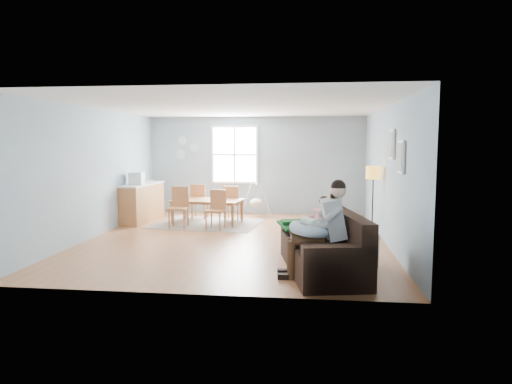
# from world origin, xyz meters

# --- Properties ---
(room) EXTENTS (8.40, 9.40, 3.90)m
(room) POSITION_xyz_m (0.00, 0.00, 2.42)
(room) COLOR #A9643C
(window) EXTENTS (1.32, 0.08, 1.62)m
(window) POSITION_xyz_m (-0.60, 3.46, 1.65)
(window) COLOR white
(window) RESTS_ON room
(pictures) EXTENTS (0.05, 1.34, 0.74)m
(pictures) POSITION_xyz_m (2.97, -1.05, 1.85)
(pictures) COLOR white
(pictures) RESTS_ON room
(wall_plates) EXTENTS (0.67, 0.02, 0.66)m
(wall_plates) POSITION_xyz_m (-2.00, 3.47, 1.83)
(wall_plates) COLOR #9EB3BE
(wall_plates) RESTS_ON room
(sofa) EXTENTS (1.39, 2.43, 0.93)m
(sofa) POSITION_xyz_m (1.76, -2.18, 0.33)
(sofa) COLOR black
(sofa) RESTS_ON room
(green_throw) EXTENTS (1.21, 1.06, 0.04)m
(green_throw) POSITION_xyz_m (1.53, -1.45, 0.59)
(green_throw) COLOR #155D29
(green_throw) RESTS_ON sofa
(beige_pillow) EXTENTS (0.27, 0.54, 0.52)m
(beige_pillow) POSITION_xyz_m (1.88, -1.55, 0.83)
(beige_pillow) COLOR #C3B695
(beige_pillow) RESTS_ON sofa
(father) EXTENTS (1.02, 0.49, 1.45)m
(father) POSITION_xyz_m (1.67, -2.53, 0.78)
(father) COLOR #9B9B9E
(father) RESTS_ON sofa
(nursing_pillow) EXTENTS (0.75, 0.74, 0.25)m
(nursing_pillow) POSITION_xyz_m (1.51, -2.56, 0.72)
(nursing_pillow) COLOR #A4B5CD
(nursing_pillow) RESTS_ON father
(infant) EXTENTS (0.28, 0.43, 0.16)m
(infant) POSITION_xyz_m (1.49, -2.52, 0.82)
(infant) COLOR silver
(infant) RESTS_ON nursing_pillow
(toddler) EXTENTS (0.61, 0.40, 0.90)m
(toddler) POSITION_xyz_m (1.63, -1.98, 0.78)
(toddler) COLOR white
(toddler) RESTS_ON sofa
(floor_lamp) EXTENTS (0.30, 0.30, 1.50)m
(floor_lamp) POSITION_xyz_m (2.80, 0.45, 1.24)
(floor_lamp) COLOR black
(floor_lamp) RESTS_ON room
(storage_cube) EXTENTS (0.55, 0.50, 0.55)m
(storage_cube) POSITION_xyz_m (2.32, -1.71, 0.27)
(storage_cube) COLOR silver
(storage_cube) RESTS_ON room
(rug) EXTENTS (2.73, 2.21, 0.01)m
(rug) POSITION_xyz_m (-1.00, 1.69, 0.01)
(rug) COLOR gray
(rug) RESTS_ON room
(dining_table) EXTENTS (1.81, 1.17, 0.60)m
(dining_table) POSITION_xyz_m (-1.00, 1.69, 0.30)
(dining_table) COLOR #9A5332
(dining_table) RESTS_ON rug
(chair_sw) EXTENTS (0.44, 0.44, 0.95)m
(chair_sw) POSITION_xyz_m (-1.53, 1.13, 0.54)
(chair_sw) COLOR #A36638
(chair_sw) RESTS_ON rug
(chair_se) EXTENTS (0.47, 0.47, 0.90)m
(chair_se) POSITION_xyz_m (-0.62, 1.01, 0.51)
(chair_se) COLOR #A36638
(chair_se) RESTS_ON rug
(chair_nw) EXTENTS (0.43, 0.43, 0.91)m
(chair_nw) POSITION_xyz_m (-1.37, 2.36, 0.52)
(chair_nw) COLOR #A36638
(chair_nw) RESTS_ON rug
(chair_ne) EXTENTS (0.44, 0.44, 0.89)m
(chair_ne) POSITION_xyz_m (-0.47, 2.26, 0.51)
(chair_ne) COLOR #A36638
(chair_ne) RESTS_ON rug
(counter) EXTENTS (0.63, 1.75, 0.96)m
(counter) POSITION_xyz_m (-2.70, 1.85, 0.49)
(counter) COLOR #9A5332
(counter) RESTS_ON room
(monitor) EXTENTS (0.33, 0.32, 0.31)m
(monitor) POSITION_xyz_m (-2.71, 1.52, 1.11)
(monitor) COLOR silver
(monitor) RESTS_ON counter
(baby_swing) EXTENTS (0.94, 0.95, 0.88)m
(baby_swing) POSITION_xyz_m (0.08, 2.96, 0.39)
(baby_swing) COLOR silver
(baby_swing) RESTS_ON room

